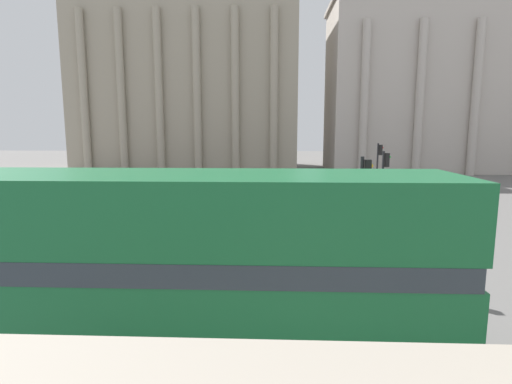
% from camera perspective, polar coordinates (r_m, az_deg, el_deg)
% --- Properties ---
extents(double_decker_bus, '(10.21, 2.76, 4.09)m').
position_cam_1_polar(double_decker_bus, '(8.41, -7.37, -9.81)').
color(double_decker_bus, black).
rests_on(double_decker_bus, ground_plane).
extents(plaza_building_left, '(27.81, 16.80, 22.29)m').
position_cam_1_polar(plaza_building_left, '(55.54, -9.15, 14.95)').
color(plaza_building_left, '#A39984').
rests_on(plaza_building_left, ground_plane).
extents(plaza_building_right, '(31.13, 11.88, 20.57)m').
position_cam_1_polar(plaza_building_right, '(56.77, 26.40, 13.17)').
color(plaza_building_right, '#BCB2A8').
rests_on(plaza_building_right, ground_plane).
extents(traffic_light_near, '(0.42, 0.24, 4.13)m').
position_cam_1_polar(traffic_light_near, '(13.55, 15.03, -1.20)').
color(traffic_light_near, black).
rests_on(traffic_light_near, ground_plane).
extents(traffic_light_mid, '(0.42, 0.24, 3.95)m').
position_cam_1_polar(traffic_light_mid, '(21.30, 17.81, 1.89)').
color(traffic_light_mid, black).
rests_on(traffic_light_mid, ground_plane).
extents(traffic_light_far, '(0.42, 0.24, 4.14)m').
position_cam_1_polar(traffic_light_far, '(28.46, 17.07, 3.75)').
color(traffic_light_far, black).
rests_on(traffic_light_far, ground_plane).
extents(car_maroon, '(4.20, 1.93, 1.35)m').
position_cam_1_polar(car_maroon, '(25.38, 19.09, -1.43)').
color(car_maroon, black).
rests_on(car_maroon, ground_plane).
extents(car_silver, '(4.20, 1.93, 1.35)m').
position_cam_1_polar(car_silver, '(28.09, -8.03, -0.11)').
color(car_silver, black).
rests_on(car_silver, ground_plane).
extents(pedestrian_blue, '(0.32, 0.32, 1.76)m').
position_cam_1_polar(pedestrian_blue, '(21.47, 15.00, -2.15)').
color(pedestrian_blue, '#282B33').
rests_on(pedestrian_blue, ground_plane).
extents(pedestrian_white, '(0.32, 0.32, 1.69)m').
position_cam_1_polar(pedestrian_white, '(37.55, 19.74, 2.08)').
color(pedestrian_white, '#282B33').
rests_on(pedestrian_white, ground_plane).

